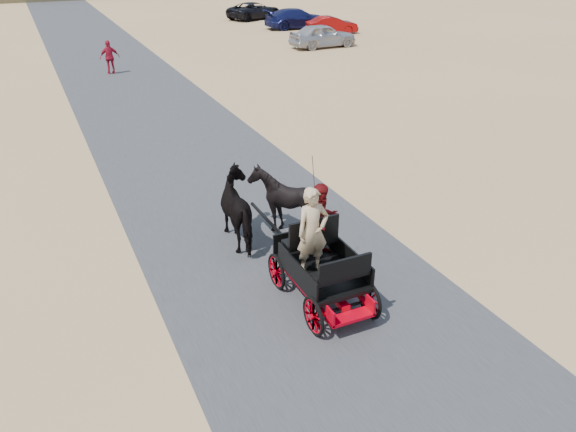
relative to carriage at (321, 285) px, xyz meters
name	(u,v)px	position (x,y,z in m)	size (l,w,h in m)	color
ground	(283,263)	(-0.11, 1.63, -0.36)	(140.00, 140.00, 0.00)	tan
road	(283,263)	(-0.11, 1.63, -0.35)	(6.00, 140.00, 0.01)	#38383A
carriage	(321,285)	(0.00, 0.00, 0.00)	(1.30, 2.40, 0.72)	black
horse_left	(242,209)	(-0.55, 3.00, 0.49)	(0.91, 2.01, 1.70)	black
horse_right	(284,201)	(0.55, 3.00, 0.49)	(1.37, 1.54, 1.70)	black
driver_man	(313,232)	(-0.20, 0.05, 1.26)	(0.66, 0.43, 1.80)	tan
passenger_woman	(322,220)	(0.30, 0.60, 1.15)	(0.77, 0.60, 1.58)	#660C0F
pedestrian	(110,57)	(-0.43, 22.85, 0.50)	(1.01, 0.42, 1.73)	#A9132A
car_a	(323,36)	(13.32, 24.83, 0.38)	(1.76, 4.37, 1.49)	#B2B2B7
car_b	(332,25)	(16.47, 29.28, 0.26)	(1.31, 3.76, 1.24)	maroon
car_c	(297,18)	(15.31, 32.76, 0.38)	(2.06, 5.07, 1.47)	navy
car_d	(254,11)	(14.26, 39.00, 0.33)	(2.29, 4.97, 1.38)	black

